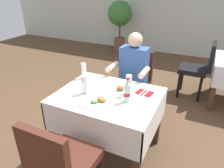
% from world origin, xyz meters
% --- Properties ---
extents(ground_plane, '(11.00, 11.00, 0.00)m').
position_xyz_m(ground_plane, '(0.00, 0.00, 0.00)').
color(ground_plane, brown).
extents(back_wall, '(11.00, 0.12, 2.76)m').
position_xyz_m(back_wall, '(0.00, 4.14, 1.38)').
color(back_wall, silver).
rests_on(back_wall, ground).
extents(main_dining_table, '(1.07, 0.86, 0.76)m').
position_xyz_m(main_dining_table, '(0.11, -0.06, 0.58)').
color(main_dining_table, white).
rests_on(main_dining_table, ground).
extents(chair_far_diner_seat, '(0.44, 0.50, 0.97)m').
position_xyz_m(chair_far_diner_seat, '(0.11, 0.76, 0.55)').
color(chair_far_diner_seat, '#4C2319').
rests_on(chair_far_diner_seat, ground).
extents(chair_near_camera_side, '(0.44, 0.50, 0.97)m').
position_xyz_m(chair_near_camera_side, '(0.11, -0.88, 0.55)').
color(chair_near_camera_side, '#4C2319').
rests_on(chair_near_camera_side, ground).
extents(seated_diner_far, '(0.50, 0.46, 1.26)m').
position_xyz_m(seated_diner_far, '(0.12, 0.66, 0.71)').
color(seated_diner_far, '#282D42').
rests_on(seated_diner_far, ground).
extents(plate_near_camera, '(0.26, 0.26, 0.06)m').
position_xyz_m(plate_near_camera, '(0.09, -0.25, 0.77)').
color(plate_near_camera, white).
rests_on(plate_near_camera, main_dining_table).
extents(plate_far_diner, '(0.22, 0.22, 0.07)m').
position_xyz_m(plate_far_diner, '(0.19, 0.09, 0.78)').
color(plate_far_diner, white).
rests_on(plate_far_diner, main_dining_table).
extents(beer_glass_left, '(0.07, 0.07, 0.20)m').
position_xyz_m(beer_glass_left, '(-0.34, 0.19, 0.86)').
color(beer_glass_left, white).
rests_on(beer_glass_left, main_dining_table).
extents(beer_glass_middle, '(0.07, 0.07, 0.23)m').
position_xyz_m(beer_glass_middle, '(0.31, 0.03, 0.87)').
color(beer_glass_middle, white).
rests_on(beer_glass_middle, main_dining_table).
extents(beer_glass_right, '(0.07, 0.07, 0.21)m').
position_xyz_m(beer_glass_right, '(-0.12, -0.14, 0.87)').
color(beer_glass_right, white).
rests_on(beer_glass_right, main_dining_table).
extents(cola_bottle_primary, '(0.06, 0.06, 0.26)m').
position_xyz_m(cola_bottle_primary, '(0.34, -0.10, 0.87)').
color(cola_bottle_primary, silver).
rests_on(cola_bottle_primary, main_dining_table).
extents(napkin_cutlery_set, '(0.19, 0.20, 0.01)m').
position_xyz_m(napkin_cutlery_set, '(0.45, 0.14, 0.76)').
color(napkin_cutlery_set, maroon).
rests_on(napkin_cutlery_set, main_dining_table).
extents(background_chair_left, '(0.50, 0.44, 0.97)m').
position_xyz_m(background_chair_left, '(0.89, 1.79, 0.55)').
color(background_chair_left, black).
rests_on(background_chair_left, ground).
extents(potted_plant_corner, '(0.66, 0.66, 1.39)m').
position_xyz_m(potted_plant_corner, '(-1.38, 3.62, 0.96)').
color(potted_plant_corner, brown).
rests_on(potted_plant_corner, ground).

